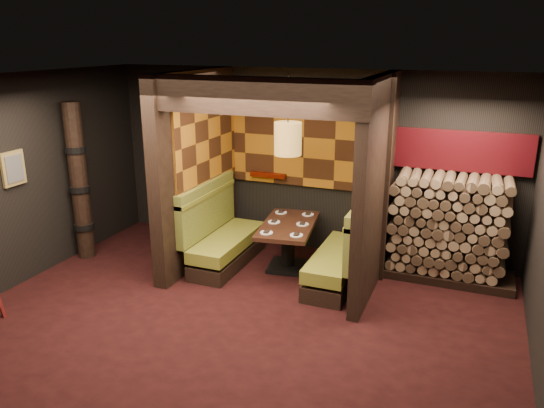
% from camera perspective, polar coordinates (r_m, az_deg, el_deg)
% --- Properties ---
extents(floor, '(6.50, 5.50, 0.02)m').
position_cam_1_polar(floor, '(6.46, -4.39, -13.12)').
color(floor, black).
rests_on(floor, ground).
extents(ceiling, '(6.50, 5.50, 0.02)m').
position_cam_1_polar(ceiling, '(5.59, -5.08, 13.16)').
color(ceiling, black).
rests_on(ceiling, ground).
extents(wall_back, '(6.50, 0.02, 2.85)m').
position_cam_1_polar(wall_back, '(8.34, 3.73, 4.59)').
color(wall_back, black).
rests_on(wall_back, ground).
extents(wall_front, '(6.50, 0.02, 2.85)m').
position_cam_1_polar(wall_front, '(3.82, -23.86, -13.05)').
color(wall_front, black).
rests_on(wall_front, ground).
extents(wall_left, '(0.02, 5.50, 2.85)m').
position_cam_1_polar(wall_left, '(7.84, -26.62, 1.92)').
color(wall_left, black).
rests_on(wall_left, ground).
extents(partition_left, '(0.20, 2.20, 2.85)m').
position_cam_1_polar(partition_left, '(7.89, -8.21, 3.70)').
color(partition_left, black).
rests_on(partition_left, floor).
extents(partition_right, '(0.15, 2.10, 2.85)m').
position_cam_1_polar(partition_right, '(7.03, 11.12, 1.87)').
color(partition_right, black).
rests_on(partition_right, floor).
extents(header_beam, '(2.85, 0.18, 0.44)m').
position_cam_1_polar(header_beam, '(6.25, -2.30, 11.53)').
color(header_beam, black).
rests_on(header_beam, partition_left).
extents(tapa_back_panel, '(2.40, 0.06, 1.55)m').
position_cam_1_polar(tapa_back_panel, '(8.22, 3.51, 7.22)').
color(tapa_back_panel, '#AA6515').
rests_on(tapa_back_panel, wall_back).
extents(tapa_side_panel, '(0.04, 1.85, 1.45)m').
position_cam_1_polar(tapa_side_panel, '(7.89, -6.95, 6.91)').
color(tapa_side_panel, '#AA6515').
rests_on(tapa_side_panel, partition_left).
extents(lacquer_shelf, '(0.60, 0.12, 0.07)m').
position_cam_1_polar(lacquer_shelf, '(8.50, -0.38, 3.16)').
color(lacquer_shelf, '#520E03').
rests_on(lacquer_shelf, wall_back).
extents(booth_bench_left, '(0.68, 1.60, 1.14)m').
position_cam_1_polar(booth_bench_left, '(8.01, -5.48, -3.67)').
color(booth_bench_left, black).
rests_on(booth_bench_left, floor).
extents(booth_bench_right, '(0.68, 1.60, 1.14)m').
position_cam_1_polar(booth_bench_right, '(7.39, 7.77, -5.61)').
color(booth_bench_right, black).
rests_on(booth_bench_right, floor).
extents(dining_table, '(0.91, 1.42, 0.71)m').
position_cam_1_polar(dining_table, '(7.76, 1.74, -3.74)').
color(dining_table, black).
rests_on(dining_table, floor).
extents(place_settings, '(0.73, 1.15, 0.03)m').
position_cam_1_polar(place_settings, '(7.67, 1.76, -2.03)').
color(place_settings, white).
rests_on(place_settings, dining_table).
extents(pendant_lamp, '(0.38, 0.38, 1.12)m').
position_cam_1_polar(pendant_lamp, '(7.31, 1.71, 7.05)').
color(pendant_lamp, '#A47834').
rests_on(pendant_lamp, ceiling).
extents(framed_picture, '(0.05, 0.36, 0.46)m').
position_cam_1_polar(framed_picture, '(7.83, -26.06, 3.46)').
color(framed_picture, olive).
rests_on(framed_picture, wall_left).
extents(totem_column, '(0.31, 0.31, 2.40)m').
position_cam_1_polar(totem_column, '(8.49, -20.03, 2.13)').
color(totem_column, black).
rests_on(totem_column, floor).
extents(firewood_stack, '(1.73, 0.70, 1.50)m').
position_cam_1_polar(firewood_stack, '(7.75, 18.93, -2.54)').
color(firewood_stack, black).
rests_on(firewood_stack, floor).
extents(mosaic_header, '(1.83, 0.10, 0.56)m').
position_cam_1_polar(mosaic_header, '(7.80, 19.81, 5.37)').
color(mosaic_header, maroon).
rests_on(mosaic_header, wall_back).
extents(bay_front_post, '(0.08, 0.08, 2.85)m').
position_cam_1_polar(bay_front_post, '(7.26, 12.21, 2.30)').
color(bay_front_post, black).
rests_on(bay_front_post, floor).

